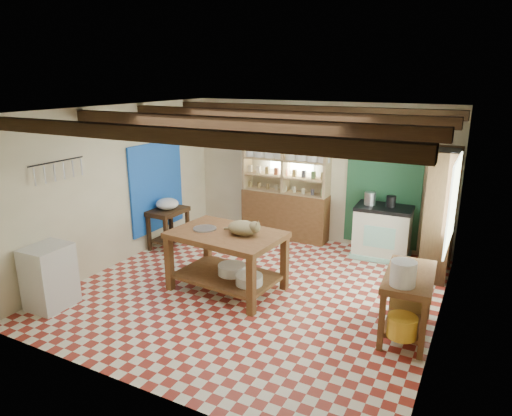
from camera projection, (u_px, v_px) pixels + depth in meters
The scene contains 30 objects.
floor at pixel (254, 290), 6.73m from camera, with size 5.00×5.00×0.02m, color maroon.
ceiling at pixel (254, 110), 6.00m from camera, with size 5.00×5.00×0.02m, color #4E4E53.
wall_back at pixel (316, 173), 8.50m from camera, with size 5.00×0.04×2.60m, color beige.
wall_front at pixel (129, 269), 4.24m from camera, with size 5.00×0.04×2.60m, color beige.
wall_left at pixel (119, 186), 7.47m from camera, with size 0.04×5.00×2.60m, color beige.
wall_right at pixel (446, 232), 5.26m from camera, with size 0.04×5.00×2.60m, color beige.
ceiling_beams at pixel (254, 119), 6.04m from camera, with size 5.00×3.80×0.15m, color #372313.
blue_wall_patch at pixel (157, 186), 8.28m from camera, with size 0.04×1.40×1.60m, color blue.
green_wall_patch at pixel (384, 182), 7.93m from camera, with size 1.30×0.04×2.30m, color #205132.
window_back at pixel (292, 149), 8.59m from camera, with size 0.90×0.02×0.80m, color white.
window_right at pixel (453, 203), 6.09m from camera, with size 0.02×1.30×1.20m, color white.
utensil_rail at pixel (58, 170), 6.29m from camera, with size 0.06×0.90×0.28m, color black.
pot_rack at pixel (382, 131), 7.31m from camera, with size 0.86×0.12×0.36m, color black.
shelving_unit at pixel (285, 182), 8.63m from camera, with size 1.70×0.34×2.20m, color tan.
tall_rack at pixel (441, 214), 6.97m from camera, with size 0.40×0.86×2.00m, color #372313.
work_table at pixel (227, 261), 6.63m from camera, with size 1.56×1.04×0.88m, color brown.
stove at pixel (382, 232), 7.83m from camera, with size 0.93×0.63×0.91m, color beige.
prep_table at pixel (169, 228), 8.31m from camera, with size 0.49×0.72×0.72m, color #372313.
white_cabinet at pixel (49, 277), 6.13m from camera, with size 0.48×0.58×0.87m, color silver.
right_counter at pixel (407, 304), 5.49m from camera, with size 0.55×1.09×0.78m, color brown.
cat at pixel (243, 228), 6.39m from camera, with size 0.44×0.34×0.20m, color #928155.
steel_tray at pixel (205, 229), 6.64m from camera, with size 0.34×0.34×0.02m, color #AEAEB6.
basin_large at pixel (232, 269), 6.68m from camera, with size 0.41×0.41×0.14m, color silver.
basin_small at pixel (249, 280), 6.35m from camera, with size 0.38×0.38×0.13m, color silver.
kettle_left at pixel (370, 198), 7.77m from camera, with size 0.19×0.19×0.22m, color #AEAEB6.
kettle_right at pixel (391, 201), 7.64m from camera, with size 0.16×0.16×0.19m, color black.
enamel_bowl at pixel (167, 204), 8.18m from camera, with size 0.41×0.41×0.20m, color silver.
white_bucket at pixel (403, 273), 5.05m from camera, with size 0.28×0.28×0.28m, color silver.
wicker_basket at pixel (409, 296), 5.76m from camera, with size 0.42×0.34×0.30m, color olive.
yellow_tub at pixel (402, 326), 5.11m from camera, with size 0.33×0.33×0.24m, color gold.
Camera 1 is at (2.85, -5.42, 3.03)m, focal length 32.00 mm.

